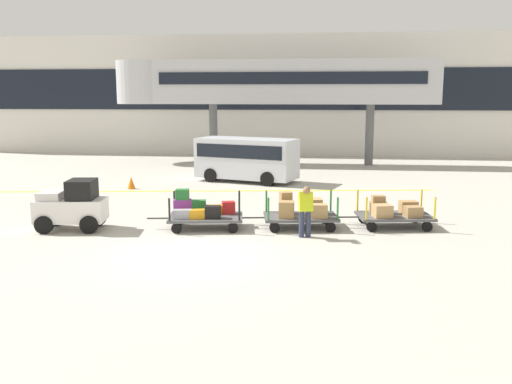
% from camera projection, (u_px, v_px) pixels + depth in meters
% --- Properties ---
extents(ground_plane, '(120.00, 120.00, 0.00)m').
position_uv_depth(ground_plane, '(190.00, 256.00, 14.53)').
color(ground_plane, '#B2ADA0').
extents(apron_lead_line, '(19.09, 2.88, 0.01)m').
position_uv_depth(apron_lead_line, '(217.00, 191.00, 24.36)').
color(apron_lead_line, yellow).
rests_on(apron_lead_line, ground_plane).
extents(terminal_building, '(47.04, 2.51, 8.26)m').
position_uv_depth(terminal_building, '(273.00, 95.00, 39.23)').
color(terminal_building, silver).
rests_on(terminal_building, ground_plane).
extents(jet_bridge, '(19.30, 3.00, 6.22)m').
position_uv_depth(jet_bridge, '(262.00, 83.00, 33.27)').
color(jet_bridge, '#B7B7BC').
rests_on(jet_bridge, ground_plane).
extents(baggage_tug, '(2.24, 1.49, 1.58)m').
position_uv_depth(baggage_tug, '(72.00, 206.00, 17.29)').
color(baggage_tug, white).
rests_on(baggage_tug, ground_plane).
extents(baggage_cart_lead, '(3.07, 1.72, 1.21)m').
position_uv_depth(baggage_cart_lead, '(202.00, 212.00, 17.51)').
color(baggage_cart_lead, '#4C4C4F').
rests_on(baggage_cart_lead, ground_plane).
extents(baggage_cart_middle, '(3.07, 1.72, 1.11)m').
position_uv_depth(baggage_cart_middle, '(300.00, 212.00, 17.55)').
color(baggage_cart_middle, '#4C4C4F').
rests_on(baggage_cart_middle, ground_plane).
extents(baggage_cart_tail, '(3.07, 1.72, 1.10)m').
position_uv_depth(baggage_cart_tail, '(394.00, 212.00, 17.64)').
color(baggage_cart_tail, '#4C4C4F').
rests_on(baggage_cart_tail, ground_plane).
extents(baggage_handler, '(0.47, 0.49, 1.56)m').
position_uv_depth(baggage_handler, '(305.00, 209.00, 16.28)').
color(baggage_handler, '#2D334C').
rests_on(baggage_handler, ground_plane).
extents(shuttle_van, '(5.15, 3.26, 2.10)m').
position_uv_depth(shuttle_van, '(247.00, 156.00, 26.82)').
color(shuttle_van, silver).
rests_on(shuttle_van, ground_plane).
extents(safety_cone_near, '(0.36, 0.36, 0.55)m').
position_uv_depth(safety_cone_near, '(73.00, 184.00, 24.42)').
color(safety_cone_near, orange).
rests_on(safety_cone_near, ground_plane).
extents(safety_cone_far, '(0.36, 0.36, 0.55)m').
position_uv_depth(safety_cone_far, '(131.00, 183.00, 24.91)').
color(safety_cone_far, orange).
rests_on(safety_cone_far, ground_plane).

